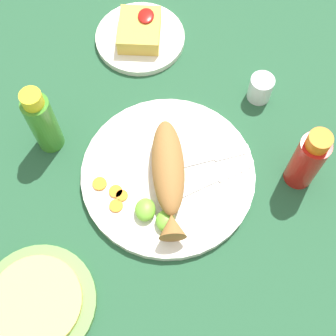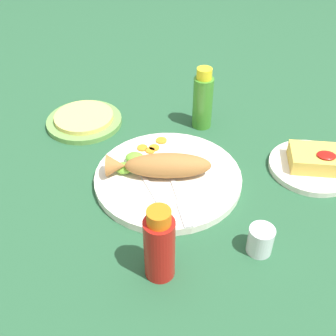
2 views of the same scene
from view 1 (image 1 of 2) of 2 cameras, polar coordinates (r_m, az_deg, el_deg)
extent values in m
plane|color=#235133|center=(0.89, 0.00, -1.03)|extent=(4.00, 4.00, 0.00)
cylinder|color=white|center=(0.88, 0.00, -0.79)|extent=(0.33, 0.33, 0.02)
ellipsoid|color=#996633|center=(0.85, 0.00, 0.20)|extent=(0.19, 0.08, 0.05)
cone|color=#996633|center=(0.81, 0.50, -7.08)|extent=(0.05, 0.05, 0.05)
cube|color=silver|center=(0.88, 2.10, 0.39)|extent=(0.05, 0.11, 0.00)
cube|color=silver|center=(0.90, 7.76, 1.83)|extent=(0.04, 0.07, 0.00)
cube|color=silver|center=(0.86, 2.70, -2.85)|extent=(0.06, 0.10, 0.00)
cube|color=silver|center=(0.88, 8.02, -0.35)|extent=(0.05, 0.07, 0.00)
cylinder|color=orange|center=(0.87, -8.34, -1.92)|extent=(0.03, 0.03, 0.00)
cylinder|color=orange|center=(0.86, -6.39, -2.85)|extent=(0.02, 0.02, 0.00)
cylinder|color=orange|center=(0.85, -6.34, -4.60)|extent=(0.02, 0.02, 0.00)
cylinder|color=orange|center=(0.86, -5.64, -3.36)|extent=(0.02, 0.02, 0.00)
ellipsoid|color=#6BB233|center=(0.84, -2.79, -5.10)|extent=(0.04, 0.04, 0.02)
ellipsoid|color=#6BB233|center=(0.83, -0.11, -6.47)|extent=(0.04, 0.03, 0.02)
cylinder|color=#B21914|center=(0.87, 16.52, 0.73)|extent=(0.05, 0.05, 0.13)
cylinder|color=orange|center=(0.80, 17.94, 3.11)|extent=(0.04, 0.04, 0.03)
cylinder|color=#3D8428|center=(0.89, -14.94, 5.20)|extent=(0.05, 0.05, 0.14)
cylinder|color=yellow|center=(0.83, -16.27, 8.04)|extent=(0.04, 0.04, 0.03)
cylinder|color=silver|center=(0.97, 11.21, 9.51)|extent=(0.05, 0.05, 0.06)
cylinder|color=white|center=(0.99, 11.05, 9.00)|extent=(0.04, 0.04, 0.03)
cylinder|color=white|center=(1.06, -3.41, 15.53)|extent=(0.19, 0.19, 0.01)
cube|color=gold|center=(1.05, -3.49, 16.42)|extent=(0.11, 0.09, 0.04)
ellipsoid|color=#AD140F|center=(1.04, -2.71, 18.05)|extent=(0.04, 0.03, 0.01)
cylinder|color=#6B9E4C|center=(0.85, -15.60, -15.58)|extent=(0.20, 0.20, 0.01)
cylinder|color=#E0C666|center=(0.83, -15.83, -15.42)|extent=(0.15, 0.15, 0.01)
camera|label=2|loc=(0.84, 64.25, 19.96)|focal=45.00mm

